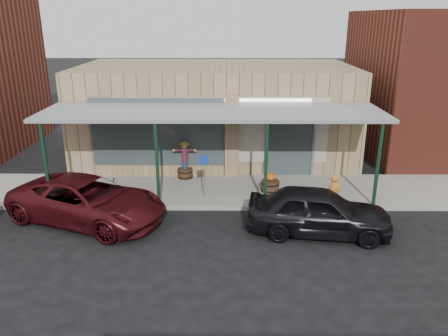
{
  "coord_description": "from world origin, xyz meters",
  "views": [
    {
      "loc": [
        0.49,
        -11.51,
        6.22
      ],
      "look_at": [
        0.41,
        2.6,
        1.32
      ],
      "focal_mm": 35.0,
      "sensor_mm": 36.0,
      "label": 1
    }
  ],
  "objects_px": {
    "barrel_scarecrow": "(185,165)",
    "parked_sedan": "(319,211)",
    "handicap_sign": "(204,170)",
    "car_maroon": "(87,200)",
    "barrel_pumpkin": "(270,185)"
  },
  "relations": [
    {
      "from": "barrel_pumpkin",
      "to": "car_maroon",
      "type": "height_order",
      "value": "car_maroon"
    },
    {
      "from": "barrel_scarecrow",
      "to": "parked_sedan",
      "type": "height_order",
      "value": "barrel_scarecrow"
    },
    {
      "from": "barrel_scarecrow",
      "to": "parked_sedan",
      "type": "distance_m",
      "value": 6.21
    },
    {
      "from": "barrel_pumpkin",
      "to": "car_maroon",
      "type": "bearing_deg",
      "value": -160.21
    },
    {
      "from": "barrel_scarecrow",
      "to": "barrel_pumpkin",
      "type": "relative_size",
      "value": 2.0
    },
    {
      "from": "barrel_scarecrow",
      "to": "barrel_pumpkin",
      "type": "xyz_separation_m",
      "value": [
        3.25,
        -1.41,
        -0.25
      ]
    },
    {
      "from": "handicap_sign",
      "to": "car_maroon",
      "type": "distance_m",
      "value": 3.99
    },
    {
      "from": "parked_sedan",
      "to": "car_maroon",
      "type": "relative_size",
      "value": 0.87
    },
    {
      "from": "barrel_scarecrow",
      "to": "handicap_sign",
      "type": "xyz_separation_m",
      "value": [
        0.85,
        -1.95,
        0.48
      ]
    },
    {
      "from": "car_maroon",
      "to": "barrel_scarecrow",
      "type": "bearing_deg",
      "value": -15.84
    },
    {
      "from": "barrel_scarecrow",
      "to": "parked_sedan",
      "type": "xyz_separation_m",
      "value": [
        4.41,
        -4.38,
        0.06
      ]
    },
    {
      "from": "handicap_sign",
      "to": "parked_sedan",
      "type": "relative_size",
      "value": 0.35
    },
    {
      "from": "barrel_scarecrow",
      "to": "handicap_sign",
      "type": "distance_m",
      "value": 2.18
    },
    {
      "from": "barrel_pumpkin",
      "to": "parked_sedan",
      "type": "bearing_deg",
      "value": -68.56
    },
    {
      "from": "barrel_scarecrow",
      "to": "parked_sedan",
      "type": "bearing_deg",
      "value": -51.26
    }
  ]
}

